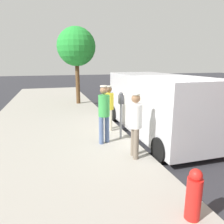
{
  "coord_description": "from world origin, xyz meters",
  "views": [
    {
      "loc": [
        3.49,
        5.13,
        2.58
      ],
      "look_at": [
        1.65,
        -0.98,
        1.05
      ],
      "focal_mm": 33.19,
      "sensor_mm": 36.0,
      "label": 1
    }
  ],
  "objects": [
    {
      "name": "ground_plane",
      "position": [
        0.0,
        0.0,
        0.0
      ],
      "size": [
        80.0,
        80.0,
        0.0
      ],
      "primitive_type": "plane",
      "color": "#2D2D33"
    },
    {
      "name": "parking_meter_near",
      "position": [
        1.35,
        -0.98,
        1.18
      ],
      "size": [
        0.14,
        0.18,
        1.52
      ],
      "color": "gray",
      "rests_on": "sidewalk_slab"
    },
    {
      "name": "street_tree",
      "position": [
        1.87,
        -7.4,
        3.45
      ],
      "size": [
        2.22,
        2.22,
        4.44
      ],
      "color": "brown",
      "rests_on": "sidewalk_slab"
    },
    {
      "name": "pedestrian_in_green",
      "position": [
        1.98,
        -0.71,
        1.18
      ],
      "size": [
        0.34,
        0.34,
        1.78
      ],
      "color": "#4C608C",
      "rests_on": "sidewalk_slab"
    },
    {
      "name": "pedestrian_in_white",
      "position": [
        1.47,
        0.48,
        1.12
      ],
      "size": [
        0.34,
        0.36,
        1.69
      ],
      "color": "#726656",
      "rests_on": "sidewalk_slab"
    },
    {
      "name": "sidewalk_slab",
      "position": [
        3.5,
        0.0,
        0.07
      ],
      "size": [
        5.0,
        32.0,
        0.15
      ],
      "primitive_type": "cube",
      "color": "#9E998E",
      "rests_on": "ground"
    },
    {
      "name": "pedestrian_in_yellow",
      "position": [
        1.49,
        -1.89,
        1.08
      ],
      "size": [
        0.34,
        0.36,
        1.63
      ],
      "color": "beige",
      "rests_on": "sidewalk_slab"
    },
    {
      "name": "parked_van",
      "position": [
        -0.15,
        -1.36,
        1.15
      ],
      "size": [
        2.17,
        5.22,
        2.15
      ],
      "color": "#BCBCC1",
      "rests_on": "ground"
    },
    {
      "name": "fire_hydrant",
      "position": [
        1.45,
        2.79,
        0.57
      ],
      "size": [
        0.24,
        0.24,
        0.86
      ],
      "color": "red",
      "rests_on": "sidewalk_slab"
    }
  ]
}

